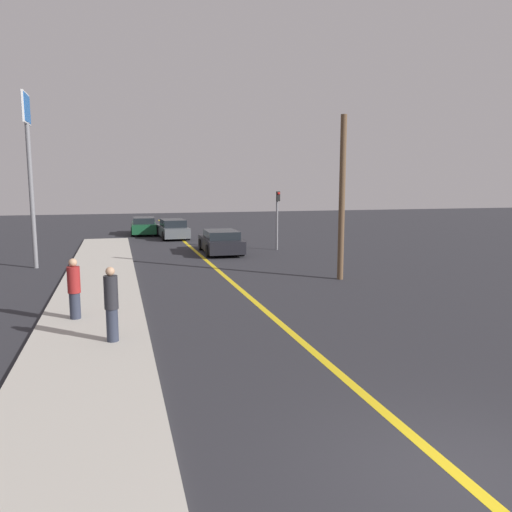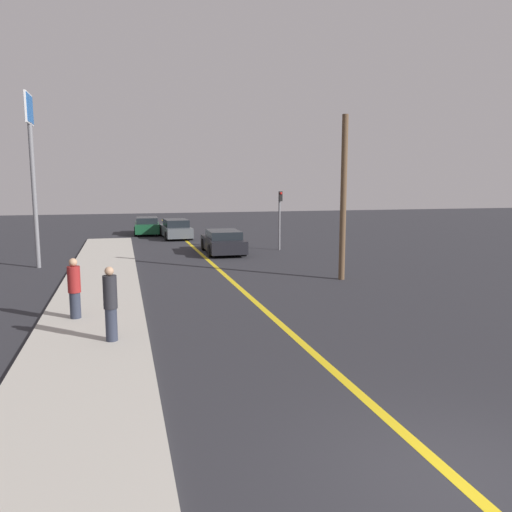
# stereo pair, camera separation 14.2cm
# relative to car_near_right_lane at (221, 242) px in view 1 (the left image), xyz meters

# --- Properties ---
(ground_plane) EXTENTS (120.00, 120.00, 0.00)m
(ground_plane) POSITION_rel_car_near_right_lane_xyz_m (-1.22, -21.67, -0.63)
(ground_plane) COLOR #28282D
(road_center_line) EXTENTS (0.20, 60.00, 0.01)m
(road_center_line) POSITION_rel_car_near_right_lane_xyz_m (-1.22, -3.67, -0.62)
(road_center_line) COLOR gold
(road_center_line) RESTS_ON ground_plane
(sidewalk_left) EXTENTS (2.80, 29.95, 0.11)m
(sidewalk_left) POSITION_rel_car_near_right_lane_xyz_m (-6.15, -6.70, -0.57)
(sidewalk_left) COLOR #ADA89E
(sidewalk_left) RESTS_ON ground_plane
(car_near_right_lane) EXTENTS (2.09, 4.54, 1.26)m
(car_near_right_lane) POSITION_rel_car_near_right_lane_xyz_m (0.00, 0.00, 0.00)
(car_near_right_lane) COLOR black
(car_near_right_lane) RESTS_ON ground_plane
(car_ahead_center) EXTENTS (1.99, 4.56, 1.32)m
(car_ahead_center) POSITION_rel_car_near_right_lane_xyz_m (-1.70, 8.25, 0.01)
(car_ahead_center) COLOR #4C5156
(car_ahead_center) RESTS_ON ground_plane
(car_far_distant) EXTENTS (1.99, 4.32, 1.29)m
(car_far_distant) POSITION_rel_car_near_right_lane_xyz_m (-3.50, 11.45, 0.01)
(car_far_distant) COLOR #144728
(car_far_distant) RESTS_ON ground_plane
(pedestrian_near_curb) EXTENTS (0.32, 0.32, 1.77)m
(pedestrian_near_curb) POSITION_rel_car_near_right_lane_xyz_m (-5.61, -14.72, 0.38)
(pedestrian_near_curb) COLOR #282D3D
(pedestrian_near_curb) RESTS_ON sidewalk_left
(pedestrian_mid_group) EXTENTS (0.34, 0.34, 1.67)m
(pedestrian_mid_group) POSITION_rel_car_near_right_lane_xyz_m (-6.61, -12.39, 0.32)
(pedestrian_mid_group) COLOR #282D3D
(pedestrian_mid_group) RESTS_ON sidewalk_left
(traffic_light) EXTENTS (0.18, 0.40, 3.34)m
(traffic_light) POSITION_rel_car_near_right_lane_xyz_m (3.39, 0.45, 1.47)
(traffic_light) COLOR slate
(traffic_light) RESTS_ON ground_plane
(roadside_sign) EXTENTS (0.20, 1.63, 7.66)m
(roadside_sign) POSITION_rel_car_near_right_lane_xyz_m (-9.01, -2.51, 4.89)
(roadside_sign) COLOR slate
(roadside_sign) RESTS_ON ground_plane
(utility_pole) EXTENTS (0.24, 0.24, 6.39)m
(utility_pole) POSITION_rel_car_near_right_lane_xyz_m (3.08, -8.62, 2.57)
(utility_pole) COLOR brown
(utility_pole) RESTS_ON ground_plane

